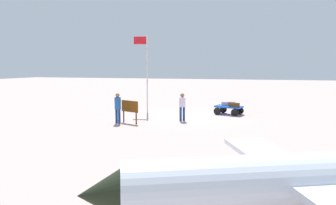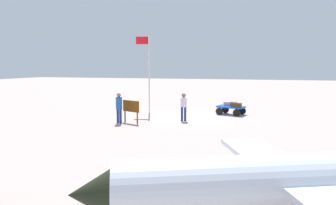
{
  "view_description": "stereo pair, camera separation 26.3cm",
  "coord_description": "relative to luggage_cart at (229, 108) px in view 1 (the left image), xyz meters",
  "views": [
    {
      "loc": [
        -3.94,
        19.71,
        3.24
      ],
      "look_at": [
        -0.05,
        6.0,
        1.59
      ],
      "focal_mm": 33.5,
      "sensor_mm": 36.0,
      "label": 1
    },
    {
      "loc": [
        -4.2,
        19.64,
        3.24
      ],
      "look_at": [
        -0.05,
        6.0,
        1.59
      ],
      "focal_mm": 33.5,
      "sensor_mm": 36.0,
      "label": 2
    }
  ],
  "objects": [
    {
      "name": "suitcase_navy",
      "position": [
        -0.15,
        -0.24,
        0.3
      ],
      "size": [
        0.52,
        0.44,
        0.27
      ],
      "color": "gray",
      "rests_on": "luggage_cart"
    },
    {
      "name": "signboard",
      "position": [
        5.18,
        4.79,
        0.45
      ],
      "size": [
        1.2,
        0.54,
        1.29
      ],
      "color": "#4C3319",
      "rests_on": "ground"
    },
    {
      "name": "airplane_near",
      "position": [
        -2.46,
        15.18,
        0.62
      ],
      "size": [
        7.58,
        6.06,
        2.81
      ],
      "color": "white",
      "rests_on": "ground"
    },
    {
      "name": "suitcase_dark",
      "position": [
        -0.41,
        0.41,
        0.29
      ],
      "size": [
        0.7,
        0.49,
        0.27
      ],
      "color": "#432C15",
      "rests_on": "luggage_cart"
    },
    {
      "name": "luggage_cart",
      "position": [
        0.0,
        0.0,
        0.0
      ],
      "size": [
        1.96,
        1.6,
        0.58
      ],
      "color": "blue",
      "rests_on": "ground"
    },
    {
      "name": "worker_lead",
      "position": [
        2.44,
        3.28,
        0.57
      ],
      "size": [
        0.5,
        0.5,
        1.66
      ],
      "color": "navy",
      "rests_on": "ground"
    },
    {
      "name": "ground_plane",
      "position": [
        2.16,
        1.59,
        -0.42
      ],
      "size": [
        120.0,
        120.0,
        0.0
      ],
      "primitive_type": "plane",
      "color": "#BA9E95"
    },
    {
      "name": "flagpole",
      "position": [
        5.63,
        0.79,
        2.74
      ],
      "size": [
        0.98,
        0.2,
        5.37
      ],
      "color": "silver",
      "rests_on": "ground"
    },
    {
      "name": "worker_trailing",
      "position": [
        5.77,
        5.12,
        0.6
      ],
      "size": [
        0.43,
        0.43,
        1.74
      ],
      "color": "navy",
      "rests_on": "ground"
    },
    {
      "name": "suitcase_grey",
      "position": [
        0.23,
        -0.08,
        0.29
      ],
      "size": [
        0.49,
        0.35,
        0.26
      ],
      "color": "gray",
      "rests_on": "luggage_cart"
    }
  ]
}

